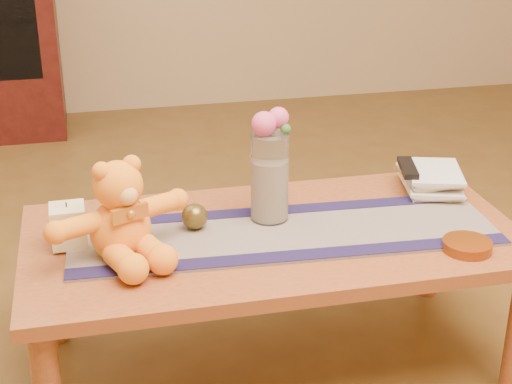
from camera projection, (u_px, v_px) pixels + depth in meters
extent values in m
plane|color=brown|center=(272.00, 364.00, 2.38)|extent=(5.50, 5.50, 0.00)
cube|color=brown|center=(273.00, 239.00, 2.21)|extent=(1.40, 0.70, 0.04)
cylinder|color=brown|center=(52.00, 283.00, 2.43)|extent=(0.07, 0.07, 0.41)
cylinder|color=brown|center=(431.00, 241.00, 2.69)|extent=(0.07, 0.07, 0.41)
cube|color=#201845|center=(284.00, 233.00, 2.19)|extent=(1.22, 0.41, 0.01)
cube|color=#19143C|center=(296.00, 255.00, 2.06)|extent=(1.20, 0.12, 0.00)
cube|color=#19143C|center=(274.00, 210.00, 2.32)|extent=(1.20, 0.12, 0.00)
cube|color=beige|center=(68.00, 225.00, 2.10)|extent=(0.09, 0.09, 0.11)
cylinder|color=black|center=(66.00, 205.00, 2.07)|extent=(0.00, 0.00, 0.01)
cylinder|color=silver|center=(270.00, 177.00, 2.22)|extent=(0.11, 0.11, 0.26)
cylinder|color=beige|center=(270.00, 190.00, 2.23)|extent=(0.09, 0.09, 0.18)
sphere|color=#DD4E83|center=(264.00, 124.00, 2.14)|extent=(0.07, 0.07, 0.07)
sphere|color=#DD4E83|center=(278.00, 118.00, 2.16)|extent=(0.06, 0.06, 0.06)
sphere|color=#474F9B|center=(271.00, 121.00, 2.19)|extent=(0.04, 0.04, 0.04)
sphere|color=#474F9B|center=(258.00, 126.00, 2.17)|extent=(0.04, 0.04, 0.04)
sphere|color=#33662D|center=(286.00, 129.00, 2.15)|extent=(0.03, 0.03, 0.03)
sphere|color=brown|center=(195.00, 216.00, 2.19)|extent=(0.09, 0.09, 0.07)
imported|color=#F3E6BC|center=(406.00, 188.00, 2.47)|extent=(0.21, 0.25, 0.02)
imported|color=#F3E6BC|center=(408.00, 183.00, 2.46)|extent=(0.23, 0.27, 0.02)
imported|color=#F3E6BC|center=(404.00, 177.00, 2.46)|extent=(0.20, 0.24, 0.02)
imported|color=#F3E6BC|center=(408.00, 172.00, 2.44)|extent=(0.22, 0.26, 0.02)
cube|color=black|center=(408.00, 168.00, 2.43)|extent=(0.08, 0.17, 0.02)
cylinder|color=#BF5914|center=(467.00, 246.00, 2.10)|extent=(0.16, 0.16, 0.03)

